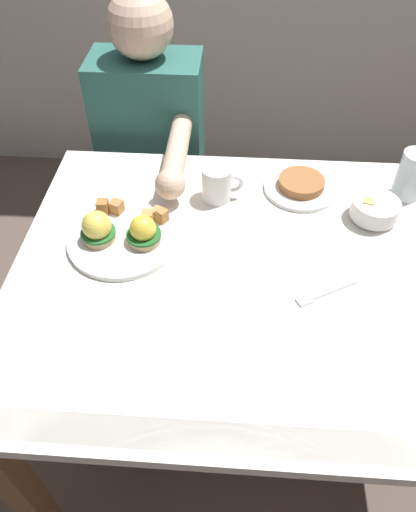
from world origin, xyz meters
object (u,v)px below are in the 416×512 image
object	(u,v)px
eggs_benedict_plate	(121,233)
diner_person	(152,150)
coffee_mug	(218,182)
dining_table	(265,300)
fork	(323,293)
water_glass_near	(410,178)
fruit_bowl	(375,210)
side_plate	(301,186)

from	to	relation	value
eggs_benedict_plate	diner_person	bearing A→B (deg)	91.55
diner_person	coffee_mug	bearing A→B (deg)	-55.25
dining_table	diner_person	size ratio (longest dim) A/B	1.05
dining_table	diner_person	bearing A→B (deg)	121.76
eggs_benedict_plate	fork	distance (m)	0.50
water_glass_near	coffee_mug	bearing A→B (deg)	-175.05
fruit_bowl	diner_person	xyz separation A→B (m)	(-0.64, 0.40, -0.12)
coffee_mug	side_plate	bearing A→B (deg)	12.17
dining_table	eggs_benedict_plate	size ratio (longest dim) A/B	4.44
side_plate	diner_person	xyz separation A→B (m)	(-0.46, 0.29, -0.10)
eggs_benedict_plate	diner_person	xyz separation A→B (m)	(-0.01, 0.52, -0.12)
coffee_mug	fork	distance (m)	0.41
fruit_bowl	diner_person	world-z (taller)	diner_person
fruit_bowl	dining_table	bearing A→B (deg)	-143.09
dining_table	water_glass_near	world-z (taller)	water_glass_near
dining_table	side_plate	distance (m)	0.34
eggs_benedict_plate	side_plate	size ratio (longest dim) A/B	1.35
water_glass_near	eggs_benedict_plate	bearing A→B (deg)	-162.75
dining_table	coffee_mug	world-z (taller)	coffee_mug
fork	diner_person	world-z (taller)	diner_person
coffee_mug	dining_table	bearing A→B (deg)	-62.50
eggs_benedict_plate	fruit_bowl	size ratio (longest dim) A/B	2.25
dining_table	side_plate	world-z (taller)	side_plate
coffee_mug	water_glass_near	xyz separation A→B (m)	(0.50, 0.04, 0.01)
fork	diner_person	size ratio (longest dim) A/B	0.13
coffee_mug	fork	bearing A→B (deg)	-51.63
dining_table	fruit_bowl	xyz separation A→B (m)	(0.27, 0.20, 0.14)
dining_table	fork	size ratio (longest dim) A/B	8.30
water_glass_near	diner_person	bearing A→B (deg)	158.08
eggs_benedict_plate	fruit_bowl	distance (m)	0.64
fruit_bowl	fork	size ratio (longest dim) A/B	0.83
eggs_benedict_plate	coffee_mug	world-z (taller)	coffee_mug
fruit_bowl	coffee_mug	bearing A→B (deg)	171.78
dining_table	fork	distance (m)	0.17
dining_table	fruit_bowl	bearing A→B (deg)	36.91
fork	water_glass_near	distance (m)	0.45
water_glass_near	side_plate	xyz separation A→B (m)	(-0.28, 0.00, -0.04)
coffee_mug	water_glass_near	distance (m)	0.51
dining_table	coffee_mug	size ratio (longest dim) A/B	10.76
fruit_bowl	fork	xyz separation A→B (m)	(-0.15, -0.26, -0.03)
eggs_benedict_plate	water_glass_near	world-z (taller)	water_glass_near
fork	diner_person	xyz separation A→B (m)	(-0.49, 0.66, -0.09)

